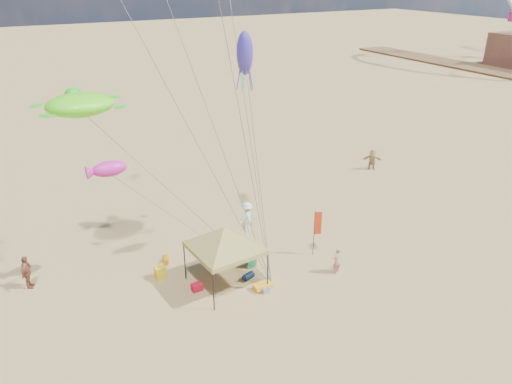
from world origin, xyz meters
The scene contains 19 objects.
ground centered at (0.00, 0.00, 0.00)m, with size 280.00×280.00×0.00m, color tan.
canopy_tent centered at (-2.52, 1.58, 3.14)m, with size 6.09×6.09×3.77m.
feather_flag centered at (3.07, 1.68, 1.83)m, with size 0.40×0.15×2.72m.
cooler_red centered at (-4.02, 1.79, 0.19)m, with size 0.54×0.38×0.38m, color red.
cooler_blue centered at (0.19, 4.09, 0.19)m, with size 0.54×0.38×0.38m, color #1424A9.
bag_navy centered at (-1.34, 1.41, 0.18)m, with size 0.36×0.36×0.60m, color #0D1C39.
bag_orange centered at (-4.54, 4.94, 0.18)m, with size 0.36×0.36×0.60m, color #C77C0B.
chair_green centered at (-0.65, 2.47, 0.35)m, with size 0.50×0.50×0.70m, color #198B46.
chair_yellow centered at (-5.27, 3.68, 0.35)m, with size 0.50×0.50×0.70m, color yellow.
crate_grey centered at (-1.15, -0.01, 0.14)m, with size 0.34×0.30×0.28m, color gray.
beach_cart centered at (-1.13, 0.29, 0.20)m, with size 0.90×0.50×0.24m, color yellow.
person_near_a centered at (2.98, -0.29, 0.76)m, with size 0.55×0.36×1.52m, color tan.
person_near_b centered at (-1.36, 3.19, 0.92)m, with size 0.90×0.70×1.85m, color #3A3D4F.
person_near_c centered at (1.00, 5.93, 0.95)m, with size 1.22×0.70×1.89m, color white.
person_far_a centered at (-11.25, 6.09, 0.90)m, with size 1.05×0.44×1.80m, color #955239.
person_far_c centered at (14.40, 10.02, 0.83)m, with size 1.53×0.49×1.65m, color tan.
turtle_kite centered at (-7.52, 6.16, 8.84)m, with size 3.15×2.52×1.05m, color #5DFF18.
fish_kite centered at (-6.87, 4.82, 6.00)m, with size 1.66×0.83×0.74m, color #D2229B.
squid_kite centered at (0.93, 5.88, 10.57)m, with size 0.87×0.87×2.26m, color #3F31AC.
Camera 1 is at (-11.16, -17.12, 14.52)m, focal length 34.25 mm.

